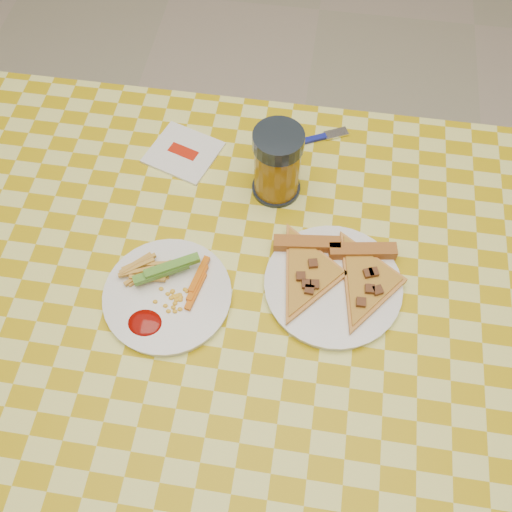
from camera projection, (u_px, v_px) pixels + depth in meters
The scene contains 9 objects.
ground at pixel (260, 412), 1.61m from camera, with size 8.00×8.00×0.00m, color beige.
table at pixel (263, 312), 1.02m from camera, with size 1.28×0.88×0.76m.
plate_left at pixel (168, 296), 0.94m from camera, with size 0.21×0.21×0.01m, color white.
plate_right at pixel (333, 286), 0.95m from camera, with size 0.23×0.23×0.01m, color white.
fries_veggies at pixel (163, 283), 0.94m from camera, with size 0.17×0.16×0.04m.
pizza_slices at pixel (336, 273), 0.95m from camera, with size 0.26×0.24×0.02m.
drink_glass at pixel (277, 164), 1.00m from camera, with size 0.09×0.09×0.15m.
napkin at pixel (183, 152), 1.10m from camera, with size 0.15×0.15×0.01m.
fork at pixel (313, 139), 1.12m from camera, with size 0.14×0.08×0.01m.
Camera 1 is at (0.05, -0.42, 1.61)m, focal length 40.00 mm.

